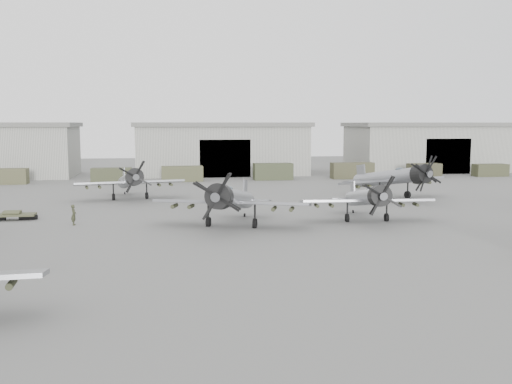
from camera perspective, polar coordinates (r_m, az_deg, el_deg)
ground at (r=37.21m, az=6.35°, el=-6.41°), size 220.00×220.00×0.00m
hangar_center at (r=97.40m, az=-3.54°, el=4.41°), size 29.00×14.80×8.70m
hangar_right at (r=108.09m, az=16.99°, el=4.36°), size 29.00×14.80×8.70m
support_truck_1 at (r=87.98m, az=-23.88°, el=1.44°), size 6.36×2.20×2.20m
support_truck_2 at (r=85.48m, az=-14.24°, el=1.64°), size 5.74×2.20×2.12m
support_truck_3 at (r=85.22m, az=-7.39°, el=1.83°), size 6.09×2.20×2.25m
support_truck_4 at (r=86.76m, az=1.71°, el=2.06°), size 5.92×2.20×2.53m
support_truck_5 at (r=90.03m, az=9.60°, el=2.13°), size 6.58×2.20×2.49m
support_truck_6 at (r=94.59m, az=16.46°, el=2.09°), size 5.15×2.20×2.22m
support_truck_7 at (r=100.12m, az=22.38°, el=2.03°), size 5.49×2.20×2.00m
aircraft_mid_1 at (r=46.77m, az=-2.52°, el=-0.69°), size 12.97×11.70×5.23m
aircraft_mid_2 at (r=50.42m, az=11.11°, el=-0.56°), size 11.67×10.50×4.65m
aircraft_far_0 at (r=65.52m, az=-12.48°, el=1.19°), size 12.36×11.13×4.91m
aircraft_far_1 at (r=66.08m, az=13.74°, el=1.42°), size 13.60×12.25×5.46m
ground_crew at (r=50.39m, az=-17.76°, el=-2.20°), size 0.42×0.64×1.74m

